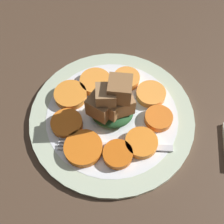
# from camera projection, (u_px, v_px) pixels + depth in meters

# --- Properties ---
(table_slab) EXTENTS (1.20, 1.20, 0.02)m
(table_slab) POSITION_uv_depth(u_px,v_px,m) (112.00, 120.00, 0.53)
(table_slab) COLOR #4C3828
(table_slab) RESTS_ON ground
(plate) EXTENTS (0.30, 0.30, 0.01)m
(plate) POSITION_uv_depth(u_px,v_px,m) (112.00, 116.00, 0.52)
(plate) COLOR beige
(plate) RESTS_ON table_slab
(carrot_slice_0) EXTENTS (0.06, 0.06, 0.01)m
(carrot_slice_0) POSITION_uv_depth(u_px,v_px,m) (151.00, 94.00, 0.53)
(carrot_slice_0) COLOR #F9963A
(carrot_slice_0) RESTS_ON plate
(carrot_slice_1) EXTENTS (0.05, 0.05, 0.01)m
(carrot_slice_1) POSITION_uv_depth(u_px,v_px,m) (127.00, 79.00, 0.55)
(carrot_slice_1) COLOR #F99438
(carrot_slice_1) RESTS_ON plate
(carrot_slice_2) EXTENTS (0.06, 0.06, 0.01)m
(carrot_slice_2) POSITION_uv_depth(u_px,v_px,m) (95.00, 82.00, 0.54)
(carrot_slice_2) COLOR orange
(carrot_slice_2) RESTS_ON plate
(carrot_slice_3) EXTENTS (0.06, 0.06, 0.01)m
(carrot_slice_3) POSITION_uv_depth(u_px,v_px,m) (71.00, 95.00, 0.53)
(carrot_slice_3) COLOR orange
(carrot_slice_3) RESTS_ON plate
(carrot_slice_4) EXTENTS (0.06, 0.06, 0.01)m
(carrot_slice_4) POSITION_uv_depth(u_px,v_px,m) (67.00, 123.00, 0.50)
(carrot_slice_4) COLOR orange
(carrot_slice_4) RESTS_ON plate
(carrot_slice_5) EXTENTS (0.07, 0.07, 0.01)m
(carrot_slice_5) POSITION_uv_depth(u_px,v_px,m) (83.00, 148.00, 0.47)
(carrot_slice_5) COLOR orange
(carrot_slice_5) RESTS_ON plate
(carrot_slice_6) EXTENTS (0.05, 0.05, 0.01)m
(carrot_slice_6) POSITION_uv_depth(u_px,v_px,m) (118.00, 154.00, 0.47)
(carrot_slice_6) COLOR #D56013
(carrot_slice_6) RESTS_ON plate
(carrot_slice_7) EXTENTS (0.06, 0.06, 0.01)m
(carrot_slice_7) POSITION_uv_depth(u_px,v_px,m) (141.00, 143.00, 0.48)
(carrot_slice_7) COLOR orange
(carrot_slice_7) RESTS_ON plate
(carrot_slice_8) EXTENTS (0.05, 0.05, 0.01)m
(carrot_slice_8) POSITION_uv_depth(u_px,v_px,m) (159.00, 117.00, 0.50)
(carrot_slice_8) COLOR orange
(carrot_slice_8) RESTS_ON plate
(center_pile) EXTENTS (0.08, 0.07, 0.10)m
(center_pile) POSITION_uv_depth(u_px,v_px,m) (112.00, 104.00, 0.48)
(center_pile) COLOR #235128
(center_pile) RESTS_ON plate
(fork) EXTENTS (0.20, 0.03, 0.00)m
(fork) POSITION_uv_depth(u_px,v_px,m) (112.00, 146.00, 0.48)
(fork) COLOR silver
(fork) RESTS_ON plate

